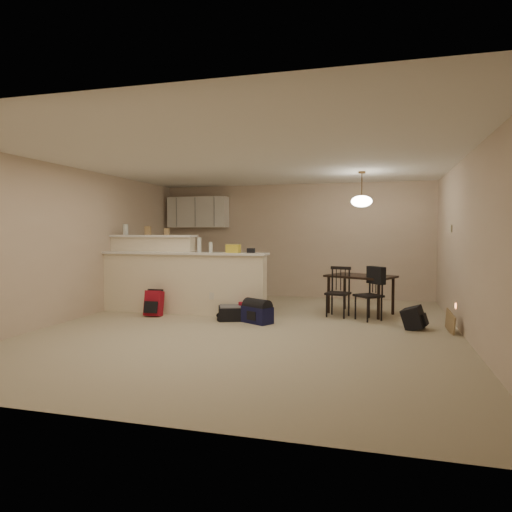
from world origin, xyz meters
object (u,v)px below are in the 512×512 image
(navy_duffel, at_px, (257,315))
(dining_chair_far, at_px, (369,294))
(pendant_lamp, at_px, (362,201))
(suitcase, at_px, (238,313))
(dining_table, at_px, (361,280))
(dining_chair_near, at_px, (338,292))
(black_daypack, at_px, (414,318))
(red_backpack, at_px, (154,303))

(navy_duffel, bearing_deg, dining_chair_far, 51.97)
(pendant_lamp, xyz_separation_m, suitcase, (-1.92, -1.08, -1.88))
(dining_chair_far, bearing_deg, dining_table, 153.58)
(navy_duffel, bearing_deg, dining_chair_near, 66.05)
(black_daypack, bearing_deg, dining_table, 52.02)
(dining_chair_far, relative_size, navy_duffel, 1.78)
(dining_chair_far, xyz_separation_m, red_backpack, (-3.57, -0.59, -0.21))
(dining_chair_far, distance_m, navy_duffel, 1.86)
(pendant_lamp, relative_size, black_daypack, 1.71)
(pendant_lamp, xyz_separation_m, dining_chair_far, (0.15, -0.56, -1.56))
(red_backpack, distance_m, black_daypack, 4.24)
(dining_table, xyz_separation_m, suitcase, (-1.92, -1.08, -0.49))
(pendant_lamp, bearing_deg, red_backpack, -161.38)
(dining_chair_near, bearing_deg, dining_chair_far, -6.91)
(navy_duffel, bearing_deg, black_daypack, 34.05)
(black_daypack, bearing_deg, dining_chair_far, 67.28)
(dining_table, bearing_deg, dining_chair_far, -50.57)
(dining_chair_near, relative_size, suitcase, 1.33)
(dining_table, distance_m, red_backpack, 3.63)
(pendant_lamp, relative_size, navy_duffel, 1.28)
(red_backpack, height_order, navy_duffel, red_backpack)
(dining_chair_near, bearing_deg, pendant_lamp, 59.41)
(pendant_lamp, xyz_separation_m, navy_duffel, (-1.55, -1.27, -1.86))
(pendant_lamp, height_order, navy_duffel, pendant_lamp)
(pendant_lamp, distance_m, dining_chair_near, 1.65)
(dining_chair_far, xyz_separation_m, suitcase, (-2.07, -0.51, -0.32))
(pendant_lamp, xyz_separation_m, black_daypack, (0.82, -1.08, -1.83))
(pendant_lamp, bearing_deg, navy_duffel, -140.69)
(black_daypack, bearing_deg, navy_duffel, 109.32)
(navy_duffel, bearing_deg, suitcase, -177.17)
(navy_duffel, bearing_deg, dining_table, 68.81)
(dining_chair_far, height_order, black_daypack, dining_chair_far)
(dining_chair_near, bearing_deg, suitcase, -143.74)
(black_daypack, bearing_deg, suitcase, 104.78)
(navy_duffel, distance_m, black_daypack, 2.38)
(suitcase, relative_size, red_backpack, 1.48)
(suitcase, height_order, navy_duffel, navy_duffel)
(dining_chair_near, bearing_deg, dining_table, 59.41)
(pendant_lamp, bearing_deg, dining_chair_far, -75.10)
(red_backpack, xyz_separation_m, navy_duffel, (1.87, -0.11, -0.08))
(suitcase, bearing_deg, dining_chair_far, -7.72)
(dining_chair_far, relative_size, red_backpack, 1.99)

